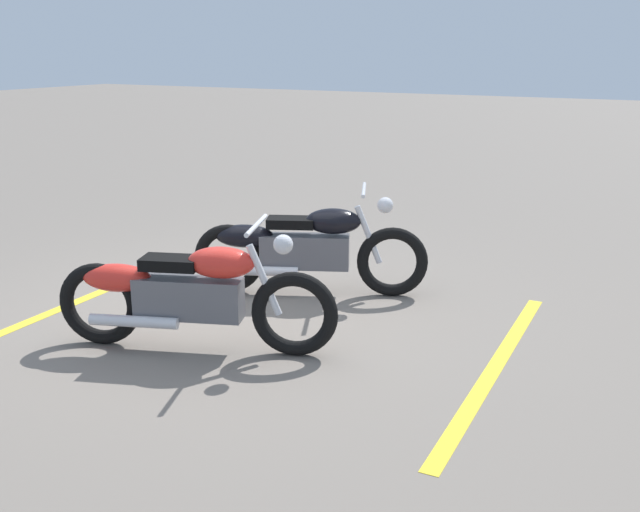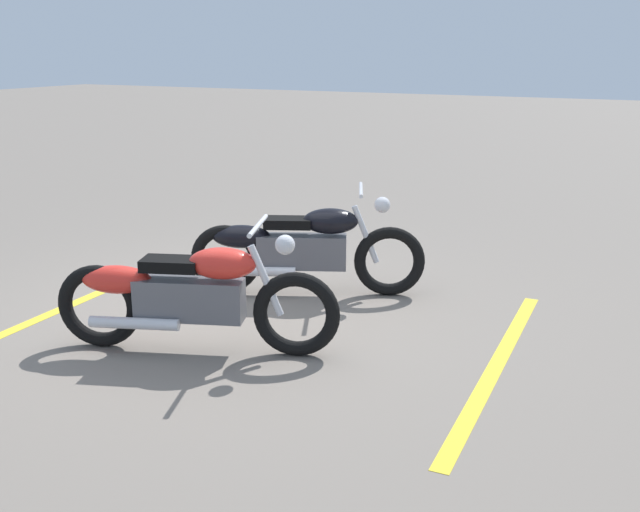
# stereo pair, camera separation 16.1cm
# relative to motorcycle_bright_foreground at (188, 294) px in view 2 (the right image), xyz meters

# --- Properties ---
(ground_plane) EXTENTS (60.00, 60.00, 0.00)m
(ground_plane) POSITION_rel_motorcycle_bright_foreground_xyz_m (-0.23, 0.82, -0.46)
(ground_plane) COLOR slate
(motorcycle_bright_foreground) EXTENTS (2.14, 0.91, 1.04)m
(motorcycle_bright_foreground) POSITION_rel_motorcycle_bright_foreground_xyz_m (0.00, 0.00, 0.00)
(motorcycle_bright_foreground) COLOR black
(motorcycle_bright_foreground) RESTS_ON ground
(motorcycle_dark_foreground) EXTENTS (2.09, 0.99, 1.04)m
(motorcycle_dark_foreground) POSITION_rel_motorcycle_bright_foreground_xyz_m (0.15, 1.58, 0.00)
(motorcycle_dark_foreground) COLOR black
(motorcycle_dark_foreground) RESTS_ON ground
(parking_stripe_near) EXTENTS (0.21, 3.20, 0.01)m
(parking_stripe_near) POSITION_rel_motorcycle_bright_foreground_xyz_m (-1.60, 0.13, -0.46)
(parking_stripe_near) COLOR yellow
(parking_stripe_near) RESTS_ON ground
(parking_stripe_mid) EXTENTS (0.21, 3.20, 0.01)m
(parking_stripe_mid) POSITION_rel_motorcycle_bright_foreground_xyz_m (2.22, 0.80, -0.46)
(parking_stripe_mid) COLOR yellow
(parking_stripe_mid) RESTS_ON ground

